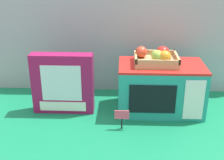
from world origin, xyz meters
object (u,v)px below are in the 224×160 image
object	(u,v)px
cookie_set_box	(63,84)
price_sign	(122,117)
food_groups_crate	(157,58)
toy_microwave	(160,88)

from	to	relation	value
cookie_set_box	price_sign	world-z (taller)	cookie_set_box
food_groups_crate	price_sign	xyz separation A→B (m)	(-0.17, -0.21, -0.23)
food_groups_crate	cookie_set_box	distance (m)	0.50
toy_microwave	food_groups_crate	xyz separation A→B (m)	(-0.03, 0.00, 0.16)
cookie_set_box	price_sign	xyz separation A→B (m)	(0.31, -0.17, -0.09)
cookie_set_box	toy_microwave	bearing A→B (deg)	4.13
cookie_set_box	price_sign	bearing A→B (deg)	-28.91
toy_microwave	cookie_set_box	size ratio (longest dim) A/B	1.38
toy_microwave	food_groups_crate	bearing A→B (deg)	177.13
food_groups_crate	price_sign	bearing A→B (deg)	-129.37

